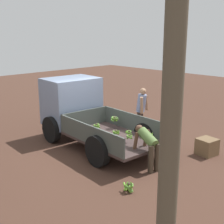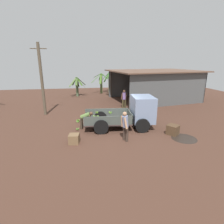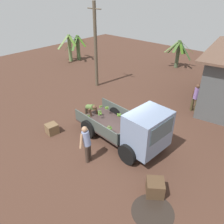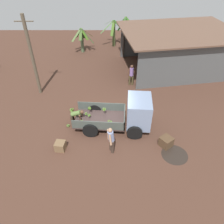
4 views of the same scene
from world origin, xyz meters
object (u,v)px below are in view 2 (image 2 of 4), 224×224
wooden_crate_0 (74,139)px  banana_bunch_on_ground_1 (77,129)px  cargo_truck (135,112)px  banana_bunch_on_ground_0 (78,121)px  utility_pole (42,80)px  person_foreground_visitor (125,125)px  wooden_crate_1 (173,130)px  person_bystander_near_shed (124,98)px  person_worker_loading (85,118)px

wooden_crate_0 → banana_bunch_on_ground_1: bearing=86.4°
cargo_truck → banana_bunch_on_ground_1: 3.90m
banana_bunch_on_ground_0 → utility_pole: bearing=139.1°
cargo_truck → banana_bunch_on_ground_1: (-3.77, 0.03, -0.98)m
cargo_truck → wooden_crate_0: (-3.88, -1.81, -0.82)m
cargo_truck → person_foreground_visitor: cargo_truck is taller
utility_pole → wooden_crate_1: (8.34, -5.41, -2.55)m
utility_pole → person_foreground_visitor: utility_pole is taller
cargo_truck → person_foreground_visitor: size_ratio=2.73×
banana_bunch_on_ground_0 → banana_bunch_on_ground_1: bearing=-89.7°
person_bystander_near_shed → banana_bunch_on_ground_0: (-4.18, -3.44, -0.79)m
banana_bunch_on_ground_0 → banana_bunch_on_ground_1: 1.52m
person_worker_loading → wooden_crate_0: size_ratio=2.15×
utility_pole → person_bystander_near_shed: bearing=9.3°
banana_bunch_on_ground_1 → wooden_crate_1: wooden_crate_1 is taller
utility_pole → wooden_crate_0: utility_pole is taller
person_foreground_visitor → person_worker_loading: person_foreground_visitor is taller
person_bystander_near_shed → banana_bunch_on_ground_1: 6.54m
banana_bunch_on_ground_0 → person_worker_loading: bearing=-68.5°
person_foreground_visitor → banana_bunch_on_ground_0: size_ratio=5.86×
person_foreground_visitor → wooden_crate_1: size_ratio=2.77×
person_worker_loading → wooden_crate_0: (-0.63, -2.04, -0.46)m
utility_pole → banana_bunch_on_ground_1: size_ratio=25.68×
person_worker_loading → banana_bunch_on_ground_0: bearing=122.1°
cargo_truck → wooden_crate_0: size_ratio=8.65×
utility_pole → person_worker_loading: (3.20, -3.64, -2.13)m
banana_bunch_on_ground_1 → wooden_crate_1: bearing=-15.5°
wooden_crate_0 → banana_bunch_on_ground_0: bearing=88.2°
utility_pole → person_bystander_near_shed: 7.21m
cargo_truck → person_bystander_near_shed: bearing=89.6°
cargo_truck → person_bystander_near_shed: (0.40, 5.00, -0.14)m
utility_pole → wooden_crate_0: size_ratio=10.54×
person_foreground_visitor → person_worker_loading: (-2.11, 2.19, -0.22)m
person_bystander_near_shed → wooden_crate_0: bearing=147.5°
utility_pole → person_foreground_visitor: (5.31, -5.82, -1.91)m
banana_bunch_on_ground_0 → wooden_crate_1: size_ratio=0.47×
utility_pole → banana_bunch_on_ground_0: bearing=-40.9°
person_foreground_visitor → wooden_crate_1: (3.03, 0.42, -0.64)m
wooden_crate_1 → utility_pole: bearing=147.0°
person_foreground_visitor → person_bystander_near_shed: 7.12m
banana_bunch_on_ground_0 → banana_bunch_on_ground_1: banana_bunch_on_ground_0 is taller
person_foreground_visitor → wooden_crate_0: bearing=-26.8°
banana_bunch_on_ground_0 → wooden_crate_1: 6.46m
banana_bunch_on_ground_1 → person_foreground_visitor: bearing=-37.1°
utility_pole → banana_bunch_on_ground_0: (2.68, -2.32, -2.71)m
cargo_truck → wooden_crate_1: cargo_truck is taller
person_foreground_visitor → banana_bunch_on_ground_1: (-2.63, 1.99, -0.84)m
person_worker_loading → banana_bunch_on_ground_0: 1.54m
utility_pole → banana_bunch_on_ground_1: utility_pole is taller
person_worker_loading → wooden_crate_1: (5.14, -1.77, -0.42)m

